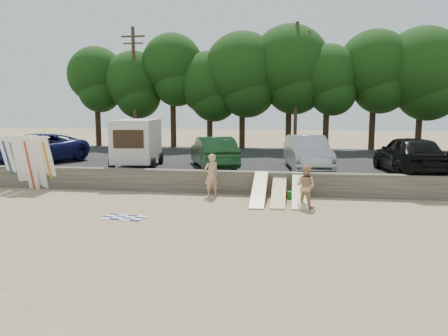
{
  "coord_description": "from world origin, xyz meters",
  "views": [
    {
      "loc": [
        1.79,
        -15.84,
        3.76
      ],
      "look_at": [
        -1.15,
        3.0,
        1.13
      ],
      "focal_mm": 35.0,
      "sensor_mm": 36.0,
      "label": 1
    }
  ],
  "objects": [
    {
      "name": "beachgoer_b",
      "position": [
        2.34,
        0.68,
        0.82
      ],
      "size": [
        0.99,
        0.91,
        1.63
      ],
      "primitive_type": "imported",
      "rotation": [
        0.0,
        0.0,
        2.67
      ],
      "color": "tan",
      "rests_on": "ground"
    },
    {
      "name": "surfboard_upright_0",
      "position": [
        -11.28,
        2.64,
        1.26
      ],
      "size": [
        0.55,
        0.82,
        2.51
      ],
      "primitive_type": "cube",
      "rotation": [
        0.29,
        0.0,
        -0.07
      ],
      "color": "white",
      "rests_on": "ground"
    },
    {
      "name": "car_2",
      "position": [
        2.55,
        6.0,
        1.55
      ],
      "size": [
        2.45,
        5.34,
        1.7
      ],
      "primitive_type": "imported",
      "rotation": [
        0.0,
        0.0,
        0.13
      ],
      "color": "gray",
      "rests_on": "parking_lot"
    },
    {
      "name": "surfboard_low_1",
      "position": [
        1.31,
        1.53,
        0.44
      ],
      "size": [
        0.56,
        2.91,
        0.88
      ],
      "primitive_type": "cube",
      "rotation": [
        0.28,
        0.0,
        0.0
      ],
      "color": "#D5CF86",
      "rests_on": "ground"
    },
    {
      "name": "car_0",
      "position": [
        -12.17,
        6.15,
        1.52
      ],
      "size": [
        4.69,
        6.51,
        1.65
      ],
      "primitive_type": "imported",
      "rotation": [
        0.0,
        0.0,
        -0.37
      ],
      "color": "#141647",
      "rests_on": "parking_lot"
    },
    {
      "name": "beach_towel",
      "position": [
        -3.9,
        -1.85,
        0.01
      ],
      "size": [
        1.67,
        1.67,
        0.0
      ],
      "primitive_type": "plane",
      "rotation": [
        0.0,
        0.0,
        -0.12
      ],
      "color": "white",
      "rests_on": "ground"
    },
    {
      "name": "surfboard_upright_3",
      "position": [
        -9.72,
        2.52,
        1.27
      ],
      "size": [
        0.57,
        0.68,
        2.55
      ],
      "primitive_type": "cube",
      "rotation": [
        0.22,
        0.0,
        -0.11
      ],
      "color": "white",
      "rests_on": "ground"
    },
    {
      "name": "surfboard_low_2",
      "position": [
        2.12,
        1.54,
        0.51
      ],
      "size": [
        0.56,
        2.87,
        1.02
      ],
      "primitive_type": "cube",
      "rotation": [
        0.32,
        0.0,
        0.0
      ],
      "color": "#D5CF86",
      "rests_on": "ground"
    },
    {
      "name": "gear_bag",
      "position": [
        1.58,
        2.4,
        0.11
      ],
      "size": [
        0.37,
        0.34,
        0.22
      ],
      "primitive_type": "cube",
      "rotation": [
        0.0,
        0.0,
        0.38
      ],
      "color": "orange",
      "rests_on": "ground"
    },
    {
      "name": "car_3",
      "position": [
        7.2,
        5.51,
        1.6
      ],
      "size": [
        2.63,
        5.48,
        1.81
      ],
      "primitive_type": "imported",
      "rotation": [
        0.0,
        0.0,
        3.24
      ],
      "color": "black",
      "rests_on": "parking_lot"
    },
    {
      "name": "surfboard_upright_4",
      "position": [
        -9.27,
        2.58,
        1.25
      ],
      "size": [
        0.54,
        0.88,
        2.49
      ],
      "primitive_type": "cube",
      "rotation": [
        0.31,
        0.0,
        -0.05
      ],
      "color": "white",
      "rests_on": "ground"
    },
    {
      "name": "utility_poles",
      "position": [
        2.0,
        16.0,
        5.43
      ],
      "size": [
        25.8,
        0.26,
        9.0
      ],
      "color": "#473321",
      "rests_on": "parking_lot"
    },
    {
      "name": "seawall",
      "position": [
        0.0,
        3.0,
        0.5
      ],
      "size": [
        44.0,
        0.5,
        1.0
      ],
      "primitive_type": "cube",
      "color": "#6B6356",
      "rests_on": "ground"
    },
    {
      "name": "surfboard_upright_1",
      "position": [
        -10.66,
        2.55,
        1.27
      ],
      "size": [
        0.53,
        0.71,
        2.54
      ],
      "primitive_type": "cube",
      "rotation": [
        0.25,
        0.0,
        0.04
      ],
      "color": "white",
      "rests_on": "ground"
    },
    {
      "name": "treeline",
      "position": [
        1.26,
        17.52,
        6.46
      ],
      "size": [
        32.07,
        6.16,
        9.18
      ],
      "color": "#382616",
      "rests_on": "parking_lot"
    },
    {
      "name": "box_trailer",
      "position": [
        -6.12,
        5.72,
        2.08
      ],
      "size": [
        2.64,
        4.09,
        2.46
      ],
      "rotation": [
        0.0,
        0.0,
        0.14
      ],
      "color": "beige",
      "rests_on": "parking_lot"
    },
    {
      "name": "parking_lot",
      "position": [
        0.0,
        10.5,
        0.35
      ],
      "size": [
        44.0,
        14.5,
        0.7
      ],
      "primitive_type": "cube",
      "color": "#282828",
      "rests_on": "ground"
    },
    {
      "name": "car_1",
      "position": [
        -2.18,
        6.08,
        1.5
      ],
      "size": [
        3.35,
        5.16,
        1.61
      ],
      "primitive_type": "imported",
      "rotation": [
        0.0,
        0.0,
        3.51
      ],
      "color": "#133517",
      "rests_on": "parking_lot"
    },
    {
      "name": "cooler",
      "position": [
        1.84,
        2.21,
        0.16
      ],
      "size": [
        0.39,
        0.31,
        0.32
      ],
      "primitive_type": "cube",
      "rotation": [
        0.0,
        0.0,
        0.02
      ],
      "color": "#278F30",
      "rests_on": "ground"
    },
    {
      "name": "ground",
      "position": [
        0.0,
        0.0,
        0.0
      ],
      "size": [
        120.0,
        120.0,
        0.0
      ],
      "primitive_type": "plane",
      "color": "tan",
      "rests_on": "ground"
    },
    {
      "name": "surfboard_low_0",
      "position": [
        0.53,
        1.4,
        0.52
      ],
      "size": [
        0.56,
        2.86,
        1.04
      ],
      "primitive_type": "cube",
      "rotation": [
        0.33,
        0.0,
        0.0
      ],
      "color": "#D5CF86",
      "rests_on": "ground"
    },
    {
      "name": "beachgoer_a",
      "position": [
        -1.57,
        2.18,
        0.91
      ],
      "size": [
        0.79,
        0.76,
        1.83
      ],
      "primitive_type": "imported",
      "rotation": [
        0.0,
        0.0,
        3.81
      ],
      "color": "tan",
      "rests_on": "ground"
    },
    {
      "name": "surfboard_upright_2",
      "position": [
        -10.09,
        2.38,
        1.26
      ],
      "size": [
        0.52,
        0.73,
        2.53
      ],
      "primitive_type": "cube",
      "rotation": [
        0.26,
        0.0,
        0.02
      ],
      "color": "white",
      "rests_on": "ground"
    }
  ]
}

